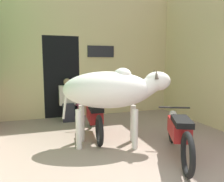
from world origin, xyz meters
TOP-DOWN VIEW (x-y plane):
  - wall_back_with_doorway at (-0.27, 4.50)m, footprint 5.10×0.93m
  - wall_right_with_door at (2.64, 2.09)m, footprint 0.22×4.27m
  - cow at (-0.15, 1.77)m, footprint 2.09×1.22m
  - motorcycle_near at (0.76, 0.91)m, footprint 0.93×1.82m
  - motorcycle_far at (-0.32, 2.46)m, footprint 0.58×1.97m
  - shopkeeper_seated at (-0.73, 3.82)m, footprint 0.44×0.33m
  - plastic_stool at (-0.34, 4.04)m, footprint 0.29×0.29m

SIDE VIEW (x-z plane):
  - plastic_stool at x=-0.34m, z-range 0.02..0.40m
  - motorcycle_far at x=-0.32m, z-range 0.05..0.78m
  - motorcycle_near at x=0.76m, z-range 0.05..0.81m
  - shopkeeper_seated at x=-0.73m, z-range 0.01..1.18m
  - cow at x=-0.15m, z-range 0.32..1.82m
  - wall_back_with_doorway at x=-0.27m, z-range -0.25..3.63m
  - wall_right_with_door at x=2.64m, z-range -0.03..3.85m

